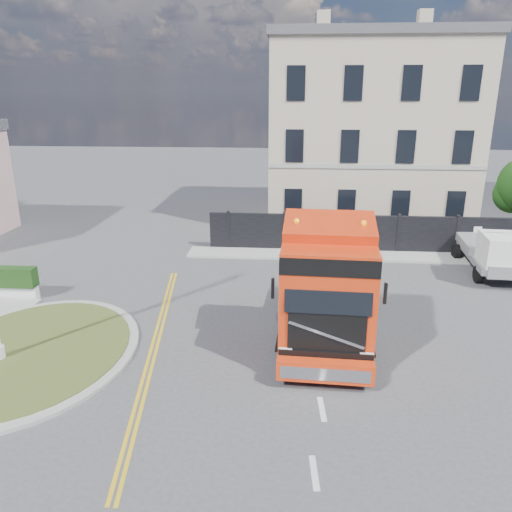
{
  "coord_description": "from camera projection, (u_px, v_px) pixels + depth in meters",
  "views": [
    {
      "loc": [
        1.48,
        -16.82,
        8.19
      ],
      "look_at": [
        -0.01,
        2.42,
        1.8
      ],
      "focal_mm": 35.0,
      "sensor_mm": 36.0,
      "label": 1
    }
  ],
  "objects": [
    {
      "name": "georgian_building",
      "position": [
        366.0,
        131.0,
        31.97
      ],
      "size": [
        12.3,
        10.3,
        12.8
      ],
      "color": "#BDAF96",
      "rests_on": "ground"
    },
    {
      "name": "traffic_island",
      "position": [
        30.0,
        353.0,
        16.25
      ],
      "size": [
        6.8,
        6.8,
        0.17
      ],
      "color": "#989892",
      "rests_on": "ground"
    },
    {
      "name": "pavement_far",
      "position": [
        380.0,
        256.0,
        25.81
      ],
      "size": [
        20.0,
        1.6,
        0.12
      ],
      "primitive_type": "cube",
      "color": "#989892",
      "rests_on": "ground"
    },
    {
      "name": "truck",
      "position": [
        326.0,
        293.0,
        16.11
      ],
      "size": [
        3.09,
        7.53,
        4.44
      ],
      "rotation": [
        0.0,
        0.0,
        -0.05
      ],
      "color": "black",
      "rests_on": "ground"
    },
    {
      "name": "hoarding_fence",
      "position": [
        389.0,
        234.0,
        26.33
      ],
      "size": [
        18.8,
        0.25,
        2.0
      ],
      "color": "black",
      "rests_on": "ground"
    },
    {
      "name": "ground",
      "position": [
        251.0,
        322.0,
        18.6
      ],
      "size": [
        120.0,
        120.0,
        0.0
      ],
      "primitive_type": "plane",
      "color": "#424244",
      "rests_on": "ground"
    },
    {
      "name": "flatbed_pickup",
      "position": [
        500.0,
        254.0,
        22.6
      ],
      "size": [
        2.54,
        5.49,
        2.22
      ],
      "rotation": [
        0.0,
        0.0,
        -0.08
      ],
      "color": "slate",
      "rests_on": "ground"
    }
  ]
}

